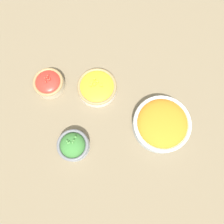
% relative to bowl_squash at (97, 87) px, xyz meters
% --- Properties ---
extents(ground_plane, '(3.00, 3.00, 0.00)m').
position_rel_bowl_squash_xyz_m(ground_plane, '(-0.04, 0.11, -0.02)').
color(ground_plane, '#75664C').
extents(bowl_squash, '(0.15, 0.15, 0.05)m').
position_rel_bowl_squash_xyz_m(bowl_squash, '(0.00, 0.00, 0.00)').
color(bowl_squash, silver).
rests_on(bowl_squash, ground_plane).
extents(bowl_cherry_tomatoes, '(0.12, 0.12, 0.06)m').
position_rel_bowl_squash_xyz_m(bowl_cherry_tomatoes, '(0.18, -0.05, 0.00)').
color(bowl_cherry_tomatoes, beige).
rests_on(bowl_cherry_tomatoes, ground_plane).
extents(bowl_broccoli, '(0.11, 0.11, 0.07)m').
position_rel_bowl_squash_xyz_m(bowl_broccoli, '(0.12, 0.20, 0.01)').
color(bowl_broccoli, '#B2C1CC').
rests_on(bowl_broccoli, ground_plane).
extents(bowl_carrots, '(0.21, 0.21, 0.07)m').
position_rel_bowl_squash_xyz_m(bowl_carrots, '(-0.20, 0.19, 0.01)').
color(bowl_carrots, '#B2C1CC').
rests_on(bowl_carrots, ground_plane).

